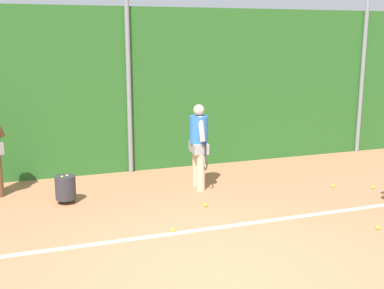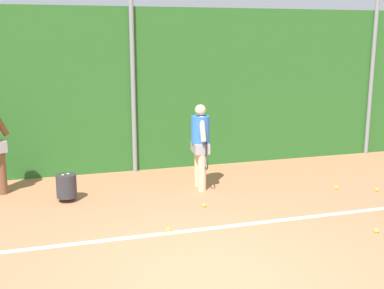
{
  "view_description": "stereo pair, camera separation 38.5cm",
  "coord_description": "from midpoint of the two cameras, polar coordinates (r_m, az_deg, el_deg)",
  "views": [
    {
      "loc": [
        -2.12,
        -5.12,
        2.9
      ],
      "look_at": [
        0.67,
        2.91,
        1.01
      ],
      "focal_mm": 45.74,
      "sensor_mm": 36.0,
      "label": 1
    },
    {
      "loc": [
        -1.75,
        -5.23,
        2.9
      ],
      "look_at": [
        0.67,
        2.91,
        1.01
      ],
      "focal_mm": 45.74,
      "sensor_mm": 36.0,
      "label": 2
    }
  ],
  "objects": [
    {
      "name": "tennis_ball_6",
      "position": [
        8.55,
        0.25,
        -7.08
      ],
      "size": [
        0.07,
        0.07,
        0.07
      ],
      "primitive_type": "sphere",
      "color": "#CCDB33",
      "rests_on": "ground_plane"
    },
    {
      "name": "court_baseline_paint",
      "position": [
        7.5,
        -2.71,
        -10.2
      ],
      "size": [
        14.93,
        0.1,
        0.01
      ],
      "primitive_type": "cube",
      "color": "white",
      "rests_on": "ground_plane"
    },
    {
      "name": "tennis_ball_1",
      "position": [
        8.05,
        19.57,
        -9.11
      ],
      "size": [
        0.07,
        0.07,
        0.07
      ],
      "primitive_type": "sphere",
      "color": "#CCDB33",
      "rests_on": "ground_plane"
    },
    {
      "name": "hedge_fence_backdrop",
      "position": [
        10.64,
        -8.59,
        6.18
      ],
      "size": [
        20.43,
        0.25,
        3.5
      ],
      "primitive_type": "cube",
      "color": "#286023",
      "rests_on": "ground_plane"
    },
    {
      "name": "tennis_ball_9",
      "position": [
        7.52,
        -3.78,
        -9.93
      ],
      "size": [
        0.07,
        0.07,
        0.07
      ],
      "primitive_type": "sphere",
      "color": "#CCDB33",
      "rests_on": "ground_plane"
    },
    {
      "name": "fence_post_right",
      "position": [
        12.92,
        18.4,
        7.35
      ],
      "size": [
        0.1,
        0.1,
        3.75
      ],
      "primitive_type": "cylinder",
      "color": "gray",
      "rests_on": "ground_plane"
    },
    {
      "name": "ground_plane",
      "position": [
        7.56,
        -2.84,
        -10.07
      ],
      "size": [
        31.43,
        31.43,
        0.0
      ],
      "primitive_type": "plane",
      "color": "#B2704C"
    },
    {
      "name": "tennis_ball_8",
      "position": [
        10.1,
        19.32,
        -4.71
      ],
      "size": [
        0.07,
        0.07,
        0.07
      ],
      "primitive_type": "sphere",
      "color": "#CCDB33",
      "rests_on": "ground_plane"
    },
    {
      "name": "player_midcourt",
      "position": [
        9.35,
        -0.38,
        0.28
      ],
      "size": [
        0.35,
        0.77,
        1.64
      ],
      "rotation": [
        0.0,
        0.0,
        4.63
      ],
      "color": "beige",
      "rests_on": "ground_plane"
    },
    {
      "name": "ball_hopper",
      "position": [
        8.99,
        -15.74,
        -4.83
      ],
      "size": [
        0.36,
        0.36,
        0.51
      ],
      "color": "#2D2D33",
      "rests_on": "ground_plane"
    },
    {
      "name": "fence_post_center",
      "position": [
        10.46,
        -8.43,
        6.77
      ],
      "size": [
        0.1,
        0.1,
        3.75
      ],
      "primitive_type": "cylinder",
      "color": "gray",
      "rests_on": "ground_plane"
    },
    {
      "name": "tennis_ball_2",
      "position": [
        9.96,
        15.05,
        -4.65
      ],
      "size": [
        0.07,
        0.07,
        0.07
      ],
      "primitive_type": "sphere",
      "color": "#CCDB33",
      "rests_on": "ground_plane"
    }
  ]
}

